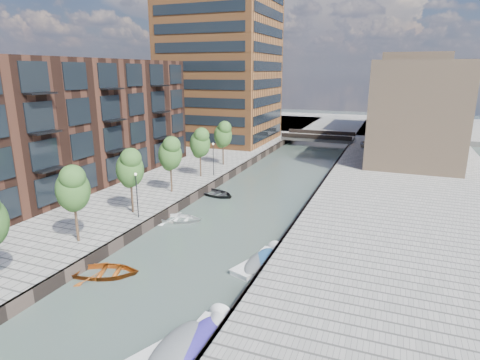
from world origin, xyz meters
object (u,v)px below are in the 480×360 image
Objects in this scene: sloop_3 at (179,221)px; motorboat_4 at (261,263)px; sloop_4 at (216,195)px; sloop_2 at (106,275)px; bridge at (318,137)px; tree_5 at (200,142)px; tree_6 at (223,134)px; motorboat_3 at (265,259)px; motorboat_0 at (204,337)px; motorboat_1 at (184,347)px; tree_4 at (170,153)px; car at (368,145)px; tree_2 at (73,187)px; tree_3 at (130,167)px.

sloop_3 is 0.90× the size of motorboat_4.
sloop_2 is at bearing -160.22° from sloop_4.
tree_5 is (-8.50, -33.00, 3.92)m from bridge.
tree_6 reaches higher than sloop_4.
tree_5 is 24.15m from sloop_2.
tree_5 is 22.76m from motorboat_3.
tree_5 reaches higher than motorboat_3.
motorboat_1 is (-0.54, -1.14, 0.03)m from motorboat_0.
motorboat_3 is (10.21, -13.58, 0.19)m from sloop_4.
motorboat_0 is 9.73m from motorboat_3.
tree_6 reaches higher than bridge.
tree_4 is at bearing 150.11° from sloop_4.
sloop_2 is at bearing -82.02° from tree_6.
sloop_4 is 33.33m from car.
tree_2 is at bearing 151.58° from motorboat_1.
tree_4 reaches higher than car.
sloop_2 is at bearing -79.65° from tree_5.
tree_2 is at bearing -167.31° from motorboat_4.
motorboat_0 is at bearing -132.24° from sloop_2.
sloop_3 is at bearing 123.76° from motorboat_0.
motorboat_4 is (10.04, -5.67, 0.19)m from sloop_3.
motorboat_1 is at bearing -47.06° from tree_3.
sloop_4 is (3.75, -10.65, -5.31)m from tree_6.
motorboat_1 is (13.12, -35.10, -5.08)m from tree_6.
motorboat_3 reaches higher than sloop_4.
bridge reaches higher than motorboat_0.
motorboat_4 reaches higher than sloop_2.
tree_4 is 1.00× the size of tree_5.
sloop_3 is at bearing -72.69° from tree_5.
tree_4 is 18.34m from motorboat_4.
tree_3 is 1.27× the size of sloop_2.
tree_4 is (-8.50, -40.00, 3.92)m from bridge.
tree_2 is at bearing 156.44° from motorboat_0.
motorboat_1 is (8.89, -4.92, 0.23)m from sloop_2.
motorboat_4 is at bearing 88.83° from motorboat_0.
sloop_4 is at bearing -10.64° from sloop_3.
tree_2 is 21.00m from tree_5.
sloop_2 is (4.23, -2.18, -5.31)m from tree_2.
tree_5 reaches higher than sloop_4.
sloop_4 reaches higher than sloop_3.
tree_5 is at bearing -10.04° from sloop_2.
sloop_4 is (3.75, 17.35, -5.31)m from tree_2.
tree_6 is at bearing -155.41° from car.
motorboat_4 is (13.85, -3.88, -5.12)m from tree_3.
tree_2 reaches higher than motorboat_1.
motorboat_3 is (5.46, -50.24, -1.20)m from bridge.
tree_4 is 1.35× the size of sloop_3.
bridge is 2.18× the size of tree_6.
motorboat_0 is at bearing -63.12° from tree_5.
sloop_2 reaches higher than sloop_3.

